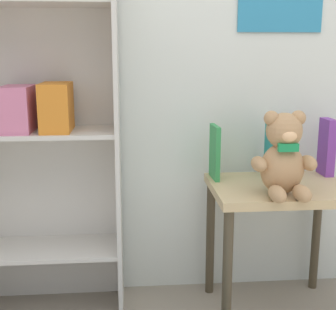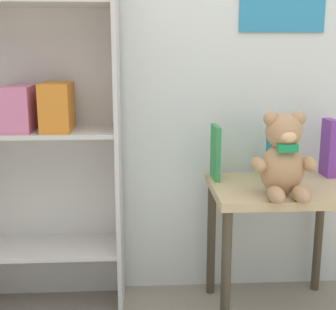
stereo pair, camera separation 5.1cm
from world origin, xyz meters
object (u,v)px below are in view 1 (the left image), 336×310
at_px(bookshelf_side, 40,106).
at_px(book_standing_purple, 327,147).
at_px(teddy_bear, 284,157).
at_px(book_standing_teal, 271,150).
at_px(display_table, 279,207).
at_px(book_standing_green, 215,152).

distance_m(bookshelf_side, book_standing_purple, 1.28).
relative_size(teddy_bear, book_standing_teal, 1.39).
height_order(teddy_bear, book_standing_purple, teddy_bear).
bearing_deg(book_standing_teal, bookshelf_side, -178.10).
relative_size(bookshelf_side, book_standing_purple, 6.30).
relative_size(display_table, teddy_bear, 1.77).
distance_m(book_standing_teal, book_standing_purple, 0.26).
xyz_separation_m(display_table, book_standing_teal, (0.00, 0.15, 0.22)).
relative_size(bookshelf_side, display_table, 2.75).
distance_m(teddy_bear, book_standing_teal, 0.28).
relative_size(display_table, book_standing_teal, 2.47).
bearing_deg(teddy_bear, book_standing_teal, 82.61).
relative_size(bookshelf_side, book_standing_teal, 6.79).
bearing_deg(display_table, book_standing_teal, 90.00).
distance_m(bookshelf_side, display_table, 1.10).
bearing_deg(display_table, teddy_bear, -105.24).
xyz_separation_m(bookshelf_side, book_standing_purple, (1.27, 0.01, -0.20)).
bearing_deg(book_standing_teal, teddy_bear, -95.87).
height_order(bookshelf_side, book_standing_purple, bookshelf_side).
height_order(book_standing_green, book_standing_teal, book_standing_teal).
bearing_deg(bookshelf_side, teddy_bear, -15.54).
xyz_separation_m(display_table, teddy_bear, (-0.04, -0.13, 0.25)).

